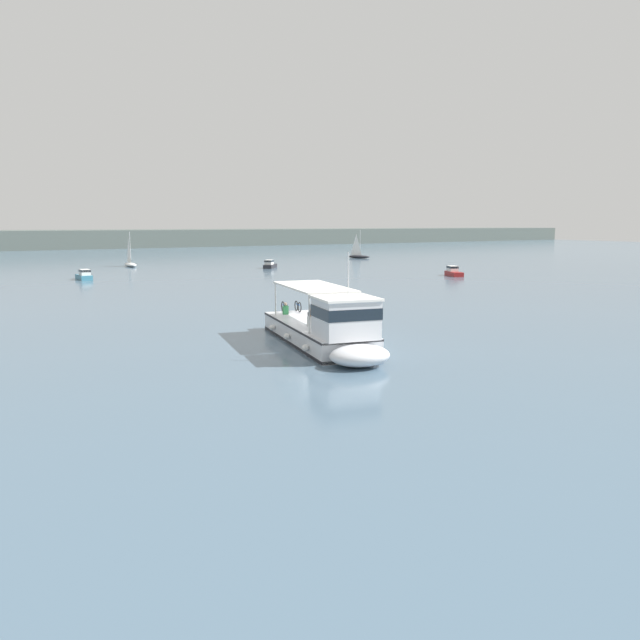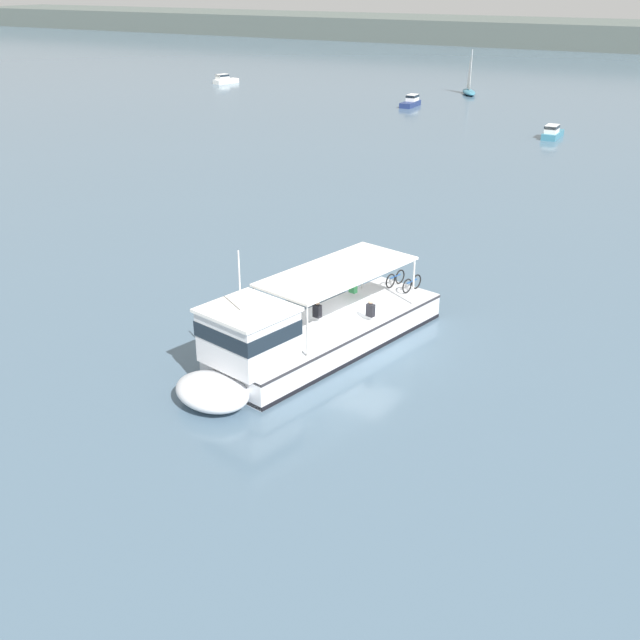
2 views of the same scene
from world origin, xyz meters
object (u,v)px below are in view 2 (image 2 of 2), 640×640
Objects in this scene: motorboat_outer_anchorage at (411,101)px; motorboat_near_starboard at (225,79)px; ferry_main at (302,337)px; motorboat_off_stern at (552,132)px; sailboat_horizon_east at (469,90)px.

motorboat_near_starboard is at bearing 168.97° from motorboat_outer_anchorage.
ferry_main reaches higher than motorboat_outer_anchorage.
motorboat_outer_anchorage is 1.01× the size of motorboat_off_stern.
motorboat_near_starboard and motorboat_off_stern have the same top height.
motorboat_outer_anchorage is at bearing 149.84° from motorboat_off_stern.
sailboat_horizon_east is at bearing 78.43° from motorboat_outer_anchorage.
ferry_main is 3.60× the size of motorboat_off_stern.
ferry_main is 84.69m from motorboat_near_starboard.
motorboat_off_stern is at bearing -18.89° from motorboat_near_starboard.
motorboat_near_starboard is at bearing -169.10° from sailboat_horizon_east.
ferry_main reaches higher than motorboat_near_starboard.
motorboat_near_starboard is 0.71× the size of sailboat_horizon_east.
motorboat_outer_anchorage is 31.07m from motorboat_near_starboard.
sailboat_horizon_east is (2.52, 12.30, -0.00)m from motorboat_outer_anchorage.
ferry_main is 64.46m from motorboat_outer_anchorage.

